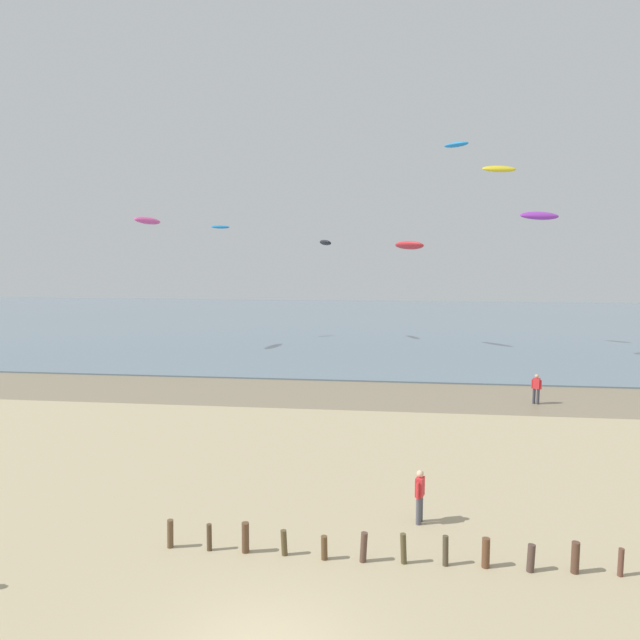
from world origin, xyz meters
name	(u,v)px	position (x,y,z in m)	size (l,w,h in m)	color
wet_sand_strip	(346,394)	(0.00, 23.45, 0.00)	(120.00, 7.28, 0.01)	#84755B
sea	(369,322)	(0.00, 62.08, 0.05)	(160.00, 70.00, 0.10)	slate
groyne_near	(425,550)	(3.60, 4.18, 0.40)	(14.60, 0.34, 0.90)	brown
person_nearest_camera	(536,388)	(10.83, 22.45, 0.92)	(0.52, 0.36, 1.71)	#383842
person_mid_beach	(420,495)	(3.58, 6.67, 0.92)	(0.32, 0.55, 1.71)	#4C4C56
kite_aloft_0	(220,227)	(-13.95, 44.94, 11.10)	(1.83, 0.59, 0.29)	#2384D1
kite_aloft_2	(148,221)	(-18.17, 37.51, 11.31)	(3.43, 1.10, 0.55)	#E54C99
kite_aloft_3	(456,145)	(8.14, 42.42, 17.97)	(2.43, 0.78, 0.39)	#2384D1
kite_aloft_4	(539,216)	(14.27, 37.73, 11.48)	(3.56, 1.14, 0.57)	purple
kite_aloft_5	(325,243)	(-3.72, 45.53, 9.58)	(2.78, 0.89, 0.44)	black
kite_aloft_7	(499,169)	(10.19, 32.81, 14.49)	(2.53, 0.81, 0.40)	yellow
kite_aloft_8	(409,245)	(4.18, 41.77, 9.24)	(3.59, 1.15, 0.57)	red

